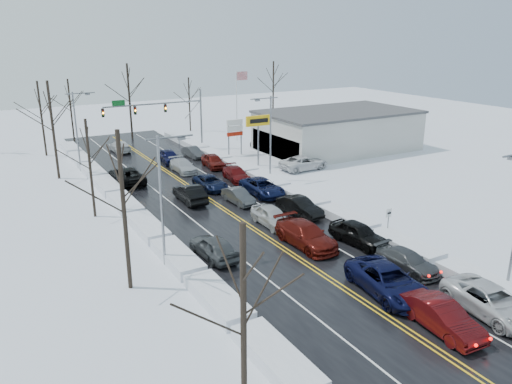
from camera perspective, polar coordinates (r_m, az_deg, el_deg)
ground at (r=41.71m, az=-1.20°, el=-3.63°), size 160.00×160.00×0.00m
road_surface at (r=43.36m, az=-2.47°, el=-2.79°), size 14.00×84.00×0.01m
snow_bank_left at (r=40.69m, az=-12.04°, el=-4.61°), size 1.90×72.00×0.74m
snow_bank_right at (r=47.12m, az=5.76°, el=-1.16°), size 1.90×72.00×0.74m
traffic_signal_mast at (r=66.60m, az=-10.35°, el=9.09°), size 13.28×0.39×8.00m
tires_plus_sign at (r=58.81m, az=0.27°, el=7.77°), size 3.20×0.34×6.00m
used_vehicles_sign at (r=64.30m, az=-2.44°, el=7.10°), size 2.20×0.22×4.65m
speed_limit_sign at (r=39.78m, az=14.91°, el=-2.83°), size 0.55×0.09×2.35m
flagpole at (r=73.03m, az=-2.11°, el=10.46°), size 1.87×1.20×10.00m
dealership_building at (r=68.43m, az=9.29°, el=6.97°), size 20.40×12.40×5.30m
streetlight_ne at (r=52.58m, az=1.48°, el=6.91°), size 3.20×0.25×9.00m
streetlight_sw at (r=33.32m, az=-10.51°, el=0.15°), size 3.20×0.25×9.00m
streetlight_nw at (r=59.83m, az=-19.70°, el=7.22°), size 3.20×0.25×9.00m
tree_left_a at (r=18.34m, az=-1.46°, el=-11.43°), size 3.60×3.60×9.00m
tree_left_b at (r=30.13m, az=-15.13°, el=1.27°), size 4.00×4.00×10.00m
tree_left_c at (r=43.86m, az=-18.62°, el=4.62°), size 3.40×3.40×8.50m
tree_left_d at (r=57.13m, az=-22.41°, el=8.53°), size 4.20×4.20×10.50m
tree_left_e at (r=69.08m, az=-23.47°, el=9.20°), size 3.80×3.80×9.50m
tree_far_b at (r=76.67m, az=-20.53°, el=9.99°), size 3.60×3.60×9.00m
tree_far_c at (r=76.31m, az=-14.36°, el=11.58°), size 4.40×4.40×11.00m
tree_far_d at (r=81.15m, az=-7.66°, el=11.07°), size 3.40×3.40×8.50m
tree_far_e at (r=88.72m, az=1.99°, el=12.68°), size 4.20×4.20×10.50m
queued_car_1 at (r=29.48m, az=20.32°, el=-14.56°), size 2.10×5.05×1.63m
queued_car_2 at (r=32.15m, az=14.72°, el=-11.13°), size 3.68×6.52×1.72m
queued_car_3 at (r=37.76m, az=5.69°, el=-6.10°), size 2.52×5.99×1.72m
queued_car_4 at (r=41.38m, az=1.83°, el=-3.82°), size 1.94×4.74×1.61m
queued_car_5 at (r=46.62m, az=-2.01°, el=-1.29°), size 1.68×4.23×1.37m
queued_car_6 at (r=51.06m, az=-5.22°, el=0.36°), size 2.27×4.90×1.36m
queued_car_7 at (r=57.73m, az=-8.30°, el=2.31°), size 1.98×4.86×1.41m
queued_car_8 at (r=61.97m, az=-9.87°, el=3.30°), size 2.25×4.88×1.62m
queued_car_10 at (r=31.99m, az=25.13°, el=-12.50°), size 3.31×6.10×1.63m
queued_car_11 at (r=35.37m, az=16.81°, el=-8.54°), size 2.29×4.81×1.35m
queued_car_12 at (r=38.64m, az=11.55°, el=-5.81°), size 2.51×5.11×1.68m
queued_car_13 at (r=43.75m, az=4.99°, el=-2.66°), size 2.22×4.92×1.57m
queued_car_14 at (r=49.05m, az=0.72°, el=-0.30°), size 2.63×5.64×1.56m
queued_car_15 at (r=53.85m, az=-2.27°, el=1.35°), size 2.52×5.06×1.41m
queued_car_16 at (r=59.18m, az=-4.87°, el=2.82°), size 2.27×4.79×1.58m
queued_car_17 at (r=64.29m, az=-7.19°, el=3.95°), size 1.72×4.17×1.34m
oncoming_car_0 at (r=47.40m, az=-7.53°, el=-1.11°), size 1.84×5.05×1.65m
oncoming_car_1 at (r=54.60m, az=-14.47°, el=1.02°), size 2.97×6.21×1.71m
oncoming_car_2 at (r=69.31m, az=-15.28°, el=4.47°), size 2.20×5.10×1.46m
oncoming_car_3 at (r=35.83m, az=-4.85°, el=-7.44°), size 2.22×4.90×1.63m
parked_car_0 at (r=58.35m, az=5.48°, el=2.58°), size 5.91×2.82×1.63m
parked_car_1 at (r=64.26m, az=4.66°, el=4.03°), size 2.32×5.29×1.51m
parked_car_2 at (r=68.34m, az=0.56°, el=4.92°), size 2.12×4.45×1.47m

